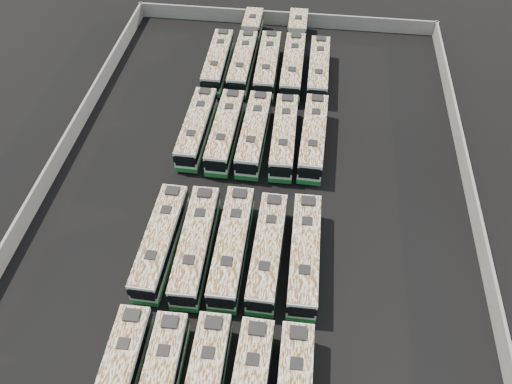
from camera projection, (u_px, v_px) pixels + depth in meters
name	position (u px, v px, depth m)	size (l,w,h in m)	color
ground	(254.00, 204.00, 52.24)	(140.00, 140.00, 0.00)	black
perimeter_wall	(254.00, 197.00, 51.42)	(45.20, 73.20, 2.20)	slate
bus_front_far_left	(117.00, 384.00, 37.83)	(2.75, 12.10, 3.40)	silver
bus_midfront_far_left	(161.00, 241.00, 46.84)	(2.72, 12.13, 3.41)	silver
bus_midfront_left	(196.00, 245.00, 46.49)	(2.84, 12.39, 3.48)	silver
bus_midfront_center	(232.00, 246.00, 46.38)	(2.69, 12.50, 3.52)	silver
bus_midfront_right	(268.00, 251.00, 46.08)	(2.67, 12.08, 3.40)	silver
bus_midfront_far_right	(305.00, 254.00, 45.80)	(2.81, 12.39, 3.48)	silver
bus_midback_far_left	(197.00, 128.00, 57.73)	(2.65, 11.98, 3.37)	silver
bus_midback_left	(225.00, 131.00, 57.26)	(2.74, 12.26, 3.45)	silver
bus_midback_center	(254.00, 133.00, 56.99)	(2.79, 12.33, 3.46)	silver
bus_midback_right	(284.00, 136.00, 56.71)	(2.80, 12.17, 3.42)	silver
bus_midback_far_right	(313.00, 137.00, 56.56)	(2.87, 12.41, 3.48)	silver
bus_back_far_left	(218.00, 62.00, 66.76)	(2.71, 12.02, 3.38)	silver
bus_back_left	(246.00, 50.00, 68.65)	(2.61, 18.55, 3.36)	silver
bus_back_center	(268.00, 65.00, 66.14)	(2.83, 12.41, 3.48)	silver
bus_back_right	(295.00, 53.00, 68.00)	(2.74, 19.32, 3.50)	silver
bus_back_far_right	(319.00, 69.00, 65.52)	(2.56, 12.04, 3.39)	silver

